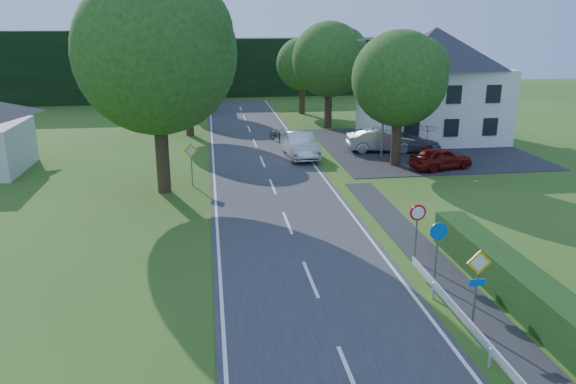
{
  "coord_description": "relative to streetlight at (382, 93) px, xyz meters",
  "views": [
    {
      "loc": [
        -3.42,
        -6.28,
        9.0
      ],
      "look_at": [
        -0.25,
        16.06,
        2.13
      ],
      "focal_mm": 35.0,
      "sensor_mm": 36.0,
      "label": 1
    }
  ],
  "objects": [
    {
      "name": "road",
      "position": [
        -8.06,
        -10.0,
        -4.44
      ],
      "size": [
        7.0,
        80.0,
        0.04
      ],
      "primitive_type": "cube",
      "color": "#343336",
      "rests_on": "ground"
    },
    {
      "name": "parking_pad",
      "position": [
        3.94,
        3.0,
        -4.44
      ],
      "size": [
        14.0,
        16.0,
        0.04
      ],
      "primitive_type": "cube",
      "color": "black",
      "rests_on": "ground"
    },
    {
      "name": "line_edge_left",
      "position": [
        -11.31,
        -10.0,
        -4.42
      ],
      "size": [
        0.12,
        80.0,
        0.01
      ],
      "primitive_type": "cube",
      "color": "white",
      "rests_on": "road"
    },
    {
      "name": "line_edge_right",
      "position": [
        -4.81,
        -10.0,
        -4.42
      ],
      "size": [
        0.12,
        80.0,
        0.01
      ],
      "primitive_type": "cube",
      "color": "white",
      "rests_on": "road"
    },
    {
      "name": "line_centre",
      "position": [
        -8.06,
        -10.0,
        -4.42
      ],
      "size": [
        0.12,
        80.0,
        0.01
      ],
      "primitive_type": null,
      "color": "white",
      "rests_on": "road"
    },
    {
      "name": "tree_main",
      "position": [
        -14.06,
        -6.0,
        1.36
      ],
      "size": [
        9.4,
        9.4,
        11.64
      ],
      "primitive_type": null,
      "color": "#194514",
      "rests_on": "ground"
    },
    {
      "name": "tree_left_far",
      "position": [
        -13.06,
        10.0,
        -0.17
      ],
      "size": [
        7.0,
        7.0,
        8.58
      ],
      "primitive_type": null,
      "color": "#194514",
      "rests_on": "ground"
    },
    {
      "name": "tree_right_far",
      "position": [
        -1.06,
        12.0,
        0.08
      ],
      "size": [
        7.4,
        7.4,
        9.09
      ],
      "primitive_type": null,
      "color": "#194514",
      "rests_on": "ground"
    },
    {
      "name": "tree_left_back",
      "position": [
        -12.56,
        22.0,
        -0.43
      ],
      "size": [
        6.6,
        6.6,
        8.07
      ],
      "primitive_type": null,
      "color": "#194514",
      "rests_on": "ground"
    },
    {
      "name": "tree_right_back",
      "position": [
        -2.06,
        20.0,
        -0.68
      ],
      "size": [
        6.2,
        6.2,
        7.56
      ],
      "primitive_type": null,
      "color": "#194514",
      "rests_on": "ground"
    },
    {
      "name": "tree_right_mid",
      "position": [
        0.44,
        -2.0,
        -0.17
      ],
      "size": [
        7.0,
        7.0,
        8.58
      ],
      "primitive_type": null,
      "color": "#194514",
      "rests_on": "ground"
    },
    {
      "name": "treeline_right",
      "position": [
        -0.06,
        36.0,
        -0.96
      ],
      "size": [
        30.0,
        5.0,
        7.0
      ],
      "primitive_type": "cube",
      "color": "black",
      "rests_on": "ground"
    },
    {
      "name": "house_white",
      "position": [
        5.94,
        6.0,
        -0.06
      ],
      "size": [
        10.6,
        8.4,
        8.6
      ],
      "color": "white",
      "rests_on": "ground"
    },
    {
      "name": "streetlight",
      "position": [
        0.0,
        0.0,
        0.0
      ],
      "size": [
        2.03,
        0.18,
        8.0
      ],
      "color": "slate",
      "rests_on": "ground"
    },
    {
      "name": "sign_priority_right",
      "position": [
        -3.76,
        -22.02,
        -2.67
      ],
      "size": [
        0.78,
        0.09,
        2.59
      ],
      "color": "slate",
      "rests_on": "ground"
    },
    {
      "name": "sign_roundabout",
      "position": [
        -3.76,
        -19.02,
        -2.79
      ],
      "size": [
        0.64,
        0.08,
        2.37
      ],
      "color": "slate",
      "rests_on": "ground"
    },
    {
      "name": "sign_speed_limit",
      "position": [
        -3.76,
        -17.03,
        -2.7
      ],
      "size": [
        0.64,
        0.11,
        2.37
      ],
      "color": "slate",
      "rests_on": "ground"
    },
    {
      "name": "sign_priority_left",
      "position": [
        -12.56,
        -5.02,
        -2.75
      ],
      "size": [
        0.78,
        0.09,
        2.44
      ],
      "color": "slate",
      "rests_on": "ground"
    },
    {
      "name": "moving_car",
      "position": [
        -5.36,
        1.0,
        -3.57
      ],
      "size": [
        2.08,
        5.28,
        1.71
      ],
      "primitive_type": "imported",
      "rotation": [
        0.0,
        0.0,
        0.05
      ],
      "color": "silver",
      "rests_on": "road"
    },
    {
      "name": "motorcycle",
      "position": [
        -6.32,
        6.36,
        -3.9
      ],
      "size": [
        1.45,
        2.13,
        1.06
      ],
      "primitive_type": "imported",
      "rotation": [
        0.0,
        0.0,
        0.41
      ],
      "color": "black",
      "rests_on": "road"
    },
    {
      "name": "parked_car_red",
      "position": [
        2.94,
        -3.5,
        -3.73
      ],
      "size": [
        4.35,
        2.62,
        1.39
      ],
      "primitive_type": "imported",
      "rotation": [
        0.0,
        0.0,
        1.83
      ],
      "color": "maroon",
      "rests_on": "parking_pad"
    },
    {
      "name": "parked_car_silver_a",
      "position": [
        0.74,
        1.89,
        -3.6
      ],
      "size": [
        5.18,
        2.3,
        1.65
      ],
      "primitive_type": "imported",
      "rotation": [
        0.0,
        0.0,
        1.46
      ],
      "color": "#B9B9BE",
      "rests_on": "parking_pad"
    },
    {
      "name": "parked_car_grey",
      "position": [
        2.62,
        1.64,
        -3.76
      ],
      "size": [
        4.96,
        3.59,
        1.34
      ],
      "primitive_type": "imported",
      "rotation": [
        0.0,
        0.0,
        1.15
      ],
      "color": "#515256",
      "rests_on": "parking_pad"
    },
    {
      "name": "parasol",
      "position": [
        3.42,
        0.17,
        -3.34
      ],
      "size": [
        2.77,
        2.81,
        2.17
      ],
      "primitive_type": "imported",
      "rotation": [
        0.0,
        0.0,
        -0.19
      ],
      "color": "red",
      "rests_on": "parking_pad"
    }
  ]
}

